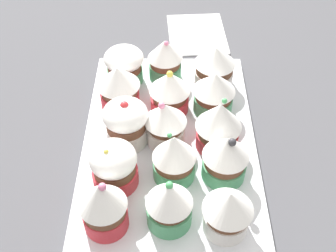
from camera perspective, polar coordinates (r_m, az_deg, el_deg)
ground_plane at (r=61.68cm, az=0.00°, el=-3.64°), size 180.00×180.00×3.00cm
baking_tray at (r=60.08cm, az=0.00°, el=-2.36°), size 37.99×24.47×1.20cm
cupcake_0 at (r=67.61cm, az=-6.19°, el=8.35°), size 6.34×6.34×6.01cm
cupcake_1 at (r=62.66cm, az=-6.93°, el=5.40°), size 6.39×6.39×7.26cm
cupcake_2 at (r=57.31cm, az=-5.98°, el=0.57°), size 6.22×6.22×7.47cm
cupcake_3 at (r=52.99cm, az=-7.63°, el=-5.34°), size 5.98×5.98×6.89cm
cupcake_4 at (r=48.76cm, az=-9.09°, el=-10.64°), size 5.58×5.58×8.37cm
cupcake_5 at (r=67.42cm, az=-0.58°, el=9.17°), size 5.56×5.56×7.50cm
cupcake_6 at (r=61.68cm, az=0.45°, el=4.85°), size 6.13×6.13×7.34cm
cupcake_7 at (r=57.19cm, az=-0.54°, el=0.76°), size 5.82×5.82×7.36cm
cupcake_8 at (r=52.78cm, az=0.61°, el=-4.20°), size 5.62×5.62×7.73cm
cupcake_9 at (r=48.97cm, az=-0.48°, el=-10.58°), size 5.54×5.54×7.33cm
cupcake_10 at (r=66.83cm, az=6.21°, el=8.24°), size 6.49×6.49×6.87cm
cupcake_11 at (r=61.87cm, az=6.11°, el=4.67°), size 6.27×6.27×6.99cm
cupcake_12 at (r=56.44cm, az=6.72°, el=0.17°), size 6.30×6.30×8.12cm
cupcake_13 at (r=53.41cm, az=7.63°, el=-4.20°), size 5.97×5.97×7.49cm
cupcake_14 at (r=48.85cm, az=7.90°, el=-11.33°), size 5.92×5.92×6.94cm
napkin at (r=81.69cm, az=3.81°, el=12.54°), size 14.05×11.54×0.60cm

